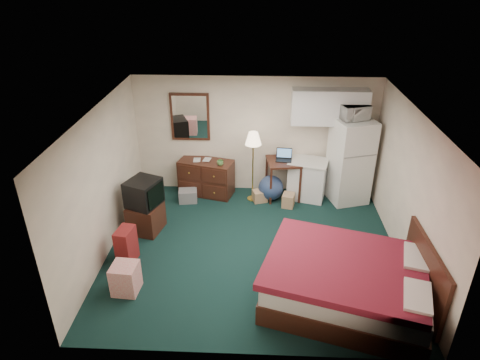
{
  "coord_description": "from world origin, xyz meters",
  "views": [
    {
      "loc": [
        0.05,
        -6.11,
        4.55
      ],
      "look_at": [
        -0.24,
        0.46,
        1.13
      ],
      "focal_mm": 32.0,
      "sensor_mm": 36.0,
      "label": 1
    }
  ],
  "objects_px": {
    "kitchen_counter": "(307,180)",
    "tv_stand": "(146,217)",
    "suitcase": "(126,246)",
    "bed": "(347,283)",
    "desk": "(283,179)",
    "floor_lamp": "(253,167)",
    "fridge": "(350,161)",
    "dresser": "(206,177)"
  },
  "relations": [
    {
      "from": "fridge",
      "to": "tv_stand",
      "type": "xyz_separation_m",
      "value": [
        -3.94,
        -1.36,
        -0.61
      ]
    },
    {
      "from": "kitchen_counter",
      "to": "suitcase",
      "type": "height_order",
      "value": "kitchen_counter"
    },
    {
      "from": "dresser",
      "to": "tv_stand",
      "type": "xyz_separation_m",
      "value": [
        -0.97,
        -1.46,
        -0.11
      ]
    },
    {
      "from": "floor_lamp",
      "to": "fridge",
      "type": "distance_m",
      "value": 1.99
    },
    {
      "from": "desk",
      "to": "suitcase",
      "type": "height_order",
      "value": "desk"
    },
    {
      "from": "kitchen_counter",
      "to": "suitcase",
      "type": "bearing_deg",
      "value": -128.61
    },
    {
      "from": "desk",
      "to": "suitcase",
      "type": "bearing_deg",
      "value": -146.77
    },
    {
      "from": "desk",
      "to": "kitchen_counter",
      "type": "height_order",
      "value": "desk"
    },
    {
      "from": "bed",
      "to": "dresser",
      "type": "bearing_deg",
      "value": 143.42
    },
    {
      "from": "desk",
      "to": "suitcase",
      "type": "xyz_separation_m",
      "value": [
        -2.69,
        -2.34,
        -0.11
      ]
    },
    {
      "from": "kitchen_counter",
      "to": "fridge",
      "type": "bearing_deg",
      "value": 13.23
    },
    {
      "from": "desk",
      "to": "kitchen_counter",
      "type": "xyz_separation_m",
      "value": [
        0.51,
        -0.01,
        -0.01
      ]
    },
    {
      "from": "dresser",
      "to": "kitchen_counter",
      "type": "bearing_deg",
      "value": 13.14
    },
    {
      "from": "floor_lamp",
      "to": "tv_stand",
      "type": "bearing_deg",
      "value": -147.57
    },
    {
      "from": "desk",
      "to": "floor_lamp",
      "type": "bearing_deg",
      "value": -174.69
    },
    {
      "from": "floor_lamp",
      "to": "bed",
      "type": "relative_size",
      "value": 0.68
    },
    {
      "from": "suitcase",
      "to": "bed",
      "type": "bearing_deg",
      "value": -3.55
    },
    {
      "from": "dresser",
      "to": "kitchen_counter",
      "type": "distance_m",
      "value": 2.14
    },
    {
      "from": "fridge",
      "to": "bed",
      "type": "relative_size",
      "value": 0.79
    },
    {
      "from": "tv_stand",
      "to": "suitcase",
      "type": "xyz_separation_m",
      "value": [
        -0.09,
        -0.94,
        0.05
      ]
    },
    {
      "from": "tv_stand",
      "to": "suitcase",
      "type": "distance_m",
      "value": 0.95
    },
    {
      "from": "bed",
      "to": "tv_stand",
      "type": "distance_m",
      "value": 3.81
    },
    {
      "from": "kitchen_counter",
      "to": "bed",
      "type": "xyz_separation_m",
      "value": [
        0.28,
        -3.14,
        -0.05
      ]
    },
    {
      "from": "dresser",
      "to": "tv_stand",
      "type": "distance_m",
      "value": 1.75
    },
    {
      "from": "floor_lamp",
      "to": "suitcase",
      "type": "relative_size",
      "value": 2.39
    },
    {
      "from": "kitchen_counter",
      "to": "dresser",
      "type": "bearing_deg",
      "value": -166.58
    },
    {
      "from": "dresser",
      "to": "tv_stand",
      "type": "bearing_deg",
      "value": -108.5
    },
    {
      "from": "fridge",
      "to": "suitcase",
      "type": "relative_size",
      "value": 2.79
    },
    {
      "from": "dresser",
      "to": "bed",
      "type": "distance_m",
      "value": 4.02
    },
    {
      "from": "desk",
      "to": "kitchen_counter",
      "type": "distance_m",
      "value": 0.51
    },
    {
      "from": "kitchen_counter",
      "to": "bed",
      "type": "bearing_deg",
      "value": -69.6
    },
    {
      "from": "desk",
      "to": "fridge",
      "type": "xyz_separation_m",
      "value": [
        1.34,
        -0.04,
        0.46
      ]
    },
    {
      "from": "kitchen_counter",
      "to": "fridge",
      "type": "xyz_separation_m",
      "value": [
        0.83,
        -0.03,
        0.47
      ]
    },
    {
      "from": "floor_lamp",
      "to": "kitchen_counter",
      "type": "bearing_deg",
      "value": 7.08
    },
    {
      "from": "floor_lamp",
      "to": "desk",
      "type": "height_order",
      "value": "floor_lamp"
    },
    {
      "from": "bed",
      "to": "floor_lamp",
      "type": "bearing_deg",
      "value": 131.83
    },
    {
      "from": "floor_lamp",
      "to": "tv_stand",
      "type": "distance_m",
      "value": 2.37
    },
    {
      "from": "kitchen_counter",
      "to": "tv_stand",
      "type": "bearing_deg",
      "value": -140.62
    },
    {
      "from": "desk",
      "to": "bed",
      "type": "height_order",
      "value": "desk"
    },
    {
      "from": "kitchen_counter",
      "to": "fridge",
      "type": "height_order",
      "value": "fridge"
    },
    {
      "from": "floor_lamp",
      "to": "suitcase",
      "type": "xyz_separation_m",
      "value": [
        -2.05,
        -2.19,
        -0.44
      ]
    },
    {
      "from": "floor_lamp",
      "to": "bed",
      "type": "distance_m",
      "value": 3.35
    }
  ]
}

